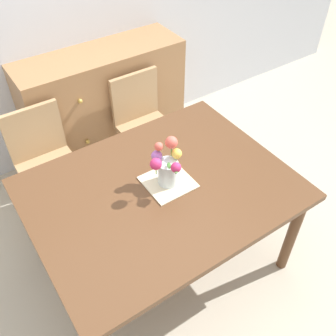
{
  "coord_description": "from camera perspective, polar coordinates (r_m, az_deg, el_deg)",
  "views": [
    {
      "loc": [
        -0.85,
        -1.34,
        2.42
      ],
      "look_at": [
        0.06,
        0.01,
        0.89
      ],
      "focal_mm": 41.06,
      "sensor_mm": 36.0,
      "label": 1
    }
  ],
  "objects": [
    {
      "name": "placemat",
      "position": [
        2.32,
        0.0,
        -2.08
      ],
      "size": [
        0.28,
        0.28,
        0.01
      ],
      "primitive_type": "cube",
      "color": "beige",
      "rests_on": "dining_table"
    },
    {
      "name": "dresser",
      "position": [
        3.48,
        -9.28,
        9.22
      ],
      "size": [
        1.4,
        0.47,
        1.0
      ],
      "color": "#9E7047",
      "rests_on": "ground_plane"
    },
    {
      "name": "chair_right",
      "position": [
        3.23,
        -3.79,
        7.16
      ],
      "size": [
        0.42,
        0.42,
        0.9
      ],
      "rotation": [
        0.0,
        0.0,
        3.14
      ],
      "color": "tan",
      "rests_on": "ground_plane"
    },
    {
      "name": "ground_plane",
      "position": [
        2.89,
        -0.87,
        -13.42
      ],
      "size": [
        12.0,
        12.0,
        0.0
      ],
      "primitive_type": "plane",
      "color": "#B7AD99"
    },
    {
      "name": "chair_left",
      "position": [
        3.0,
        -17.85,
        1.45
      ],
      "size": [
        0.42,
        0.42,
        0.9
      ],
      "rotation": [
        0.0,
        0.0,
        3.14
      ],
      "color": "tan",
      "rests_on": "ground_plane"
    },
    {
      "name": "dining_table",
      "position": [
        2.35,
        -1.04,
        -4.27
      ],
      "size": [
        1.55,
        1.19,
        0.77
      ],
      "color": "brown",
      "rests_on": "ground_plane"
    },
    {
      "name": "flower_vase",
      "position": [
        2.22,
        -0.11,
        0.39
      ],
      "size": [
        0.23,
        0.23,
        0.29
      ],
      "color": "silver",
      "rests_on": "placemat"
    }
  ]
}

